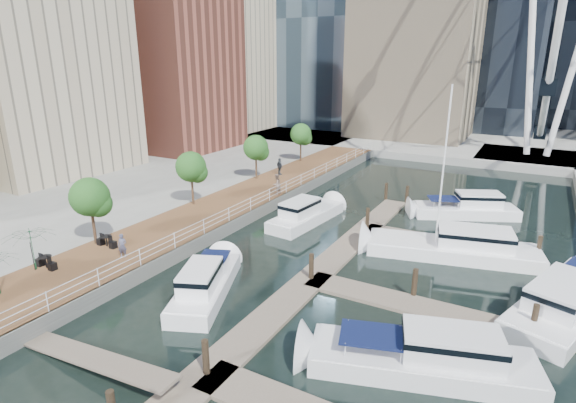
{
  "coord_description": "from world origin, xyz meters",
  "views": [
    {
      "loc": [
        13.86,
        -14.3,
        12.95
      ],
      "look_at": [
        -1.49,
        13.11,
        3.0
      ],
      "focal_mm": 28.0,
      "sensor_mm": 36.0,
      "label": 1
    }
  ],
  "objects": [
    {
      "name": "ground",
      "position": [
        0.0,
        0.0,
        0.0
      ],
      "size": [
        520.0,
        520.0,
        0.0
      ],
      "primitive_type": "plane",
      "color": "black",
      "rests_on": "ground"
    },
    {
      "name": "boardwalk",
      "position": [
        -9.0,
        15.0,
        0.5
      ],
      "size": [
        6.0,
        60.0,
        1.0
      ],
      "primitive_type": "cube",
      "color": "brown",
      "rests_on": "ground"
    },
    {
      "name": "seawall",
      "position": [
        -6.0,
        15.0,
        0.5
      ],
      "size": [
        0.25,
        60.0,
        1.0
      ],
      "primitive_type": "cube",
      "color": "#595954",
      "rests_on": "ground"
    },
    {
      "name": "land_inland",
      "position": [
        -36.0,
        15.0,
        0.5
      ],
      "size": [
        48.0,
        90.0,
        1.0
      ],
      "primitive_type": "cube",
      "color": "gray",
      "rests_on": "ground"
    },
    {
      "name": "land_far",
      "position": [
        0.0,
        102.0,
        0.5
      ],
      "size": [
        200.0,
        114.0,
        1.0
      ],
      "primitive_type": "cube",
      "color": "gray",
      "rests_on": "ground"
    },
    {
      "name": "pier",
      "position": [
        14.0,
        52.0,
        0.5
      ],
      "size": [
        14.0,
        12.0,
        1.0
      ],
      "primitive_type": "cube",
      "color": "gray",
      "rests_on": "ground"
    },
    {
      "name": "railing",
      "position": [
        -6.1,
        15.0,
        1.52
      ],
      "size": [
        0.1,
        60.0,
        1.05
      ],
      "primitive_type": null,
      "color": "white",
      "rests_on": "boardwalk"
    },
    {
      "name": "floating_docks",
      "position": [
        7.97,
        9.98,
        0.49
      ],
      "size": [
        16.0,
        34.0,
        2.6
      ],
      "color": "#6D6051",
      "rests_on": "ground"
    },
    {
      "name": "midrise_condos",
      "position": [
        -33.57,
        26.82,
        13.42
      ],
      "size": [
        19.0,
        67.0,
        28.0
      ],
      "color": "#BCAD8E",
      "rests_on": "ground"
    },
    {
      "name": "street_trees",
      "position": [
        -11.4,
        14.0,
        4.29
      ],
      "size": [
        2.6,
        42.6,
        4.6
      ],
      "color": "#3F2B1C",
      "rests_on": "ground"
    },
    {
      "name": "cafe_tables",
      "position": [
        -10.4,
        -2.0,
        1.37
      ],
      "size": [
        2.5,
        13.7,
        0.74
      ],
      "color": "black",
      "rests_on": "ground"
    },
    {
      "name": "yacht_foreground",
      "position": [
        10.9,
        2.79,
        0.0
      ],
      "size": [
        10.86,
        5.86,
        2.15
      ],
      "primitive_type": null,
      "rotation": [
        0.0,
        0.0,
        1.88
      ],
      "color": "silver",
      "rests_on": "ground"
    },
    {
      "name": "pedestrian_near",
      "position": [
        -8.0,
        3.36,
        1.77
      ],
      "size": [
        0.67,
        0.58,
        1.55
      ],
      "primitive_type": "imported",
      "rotation": [
        0.0,
        0.0,
        0.45
      ],
      "color": "#484961",
      "rests_on": "boardwalk"
    },
    {
      "name": "pedestrian_mid",
      "position": [
        -6.53,
        19.94,
        1.99
      ],
      "size": [
        0.88,
        1.06,
        1.98
      ],
      "primitive_type": "imported",
      "rotation": [
        0.0,
        0.0,
        -1.71
      ],
      "color": "gray",
      "rests_on": "boardwalk"
    },
    {
      "name": "pedestrian_far",
      "position": [
        -10.07,
        26.6,
        1.92
      ],
      "size": [
        1.15,
        0.93,
        1.83
      ],
      "primitive_type": "imported",
      "rotation": [
        0.0,
        0.0,
        2.61
      ],
      "color": "#373D45",
      "rests_on": "boardwalk"
    },
    {
      "name": "moored_yachts",
      "position": [
        9.11,
        14.03,
        0.0
      ],
      "size": [
        24.29,
        40.24,
        11.5
      ],
      "color": "white",
      "rests_on": "ground"
    }
  ]
}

